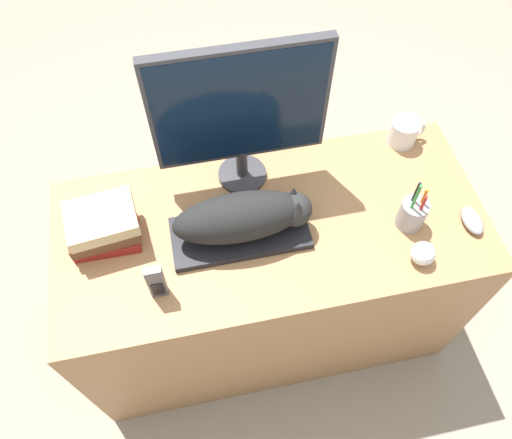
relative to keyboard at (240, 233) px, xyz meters
name	(u,v)px	position (x,y,z in m)	size (l,w,h in m)	color
ground_plane	(283,386)	(0.10, -0.28, -0.77)	(12.00, 12.00, 0.00)	gray
desk	(269,279)	(0.10, 0.02, -0.39)	(1.34, 0.60, 0.75)	#9E7047
keyboard	(240,233)	(0.00, 0.00, 0.00)	(0.41, 0.18, 0.02)	black
cat	(246,216)	(0.02, 0.00, 0.09)	(0.41, 0.15, 0.15)	black
monitor	(240,111)	(0.05, 0.22, 0.28)	(0.51, 0.16, 0.51)	#333338
computer_mouse	(472,221)	(0.70, -0.10, 0.01)	(0.06, 0.10, 0.03)	gray
coffee_mug	(404,132)	(0.61, 0.26, 0.03)	(0.13, 0.10, 0.09)	silver
pen_cup	(412,213)	(0.52, -0.06, 0.04)	(0.08, 0.08, 0.20)	#939399
baseball	(423,253)	(0.50, -0.19, 0.02)	(0.07, 0.07, 0.07)	silver
phone	(156,282)	(-0.26, -0.14, 0.06)	(0.05, 0.03, 0.14)	#4C4C51
book_stack	(103,228)	(-0.39, 0.07, 0.05)	(0.22, 0.18, 0.12)	maroon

